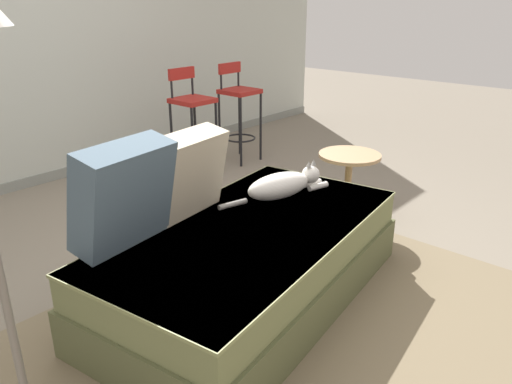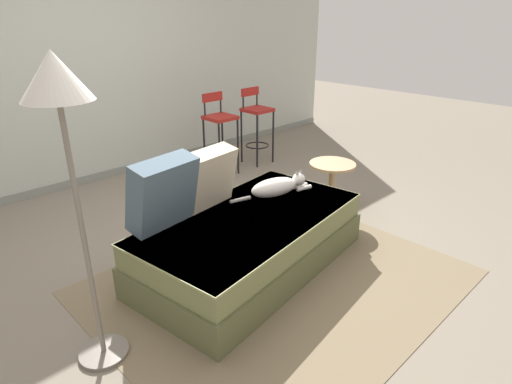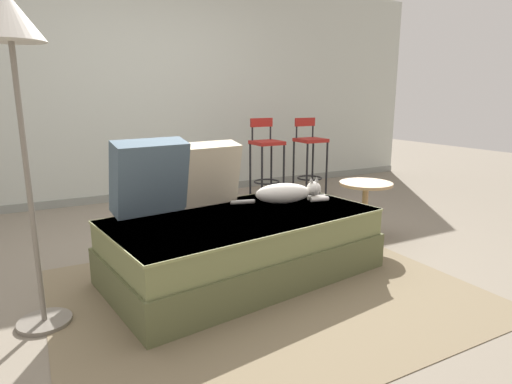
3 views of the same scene
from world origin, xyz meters
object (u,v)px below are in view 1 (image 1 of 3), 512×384
Objects in this scene: throw_pillow_middle at (188,173)px; bar_stool_by_doorway at (239,105)px; bar_stool_near_window at (192,115)px; couch at (251,262)px; side_table at (348,177)px; throw_pillow_corner at (123,195)px; cat at (283,185)px.

bar_stool_by_doorway reaches higher than throw_pillow_middle.
throw_pillow_middle is at bearing -132.23° from bar_stool_near_window.
bar_stool_by_doorway reaches higher than couch.
bar_stool_near_window is 1.90× the size of side_table.
throw_pillow_corner is 0.54× the size of bar_stool_by_doorway.
cat is (0.43, 0.13, 0.29)m from couch.
throw_pillow_middle is at bearing 171.82° from side_table.
cat is at bearing -129.60° from bar_stool_by_doorway.
throw_pillow_corner is at bearing 175.85° from side_table.
throw_pillow_middle is at bearing 156.19° from cat.
throw_pillow_corner is at bearing 150.78° from couch.
bar_stool_near_window is (0.74, 1.63, 0.05)m from cat.
couch is at bearing -162.62° from cat.
couch is at bearing -29.22° from throw_pillow_corner.
bar_stool_near_window is at bearing 179.98° from bar_stool_by_doorway.
bar_stool_near_window reaches higher than side_table.
bar_stool_by_doorway is at bearing 32.19° from throw_pillow_corner.
side_table is at bearing -87.60° from bar_stool_near_window.
bar_stool_near_window is at bearing 47.77° from throw_pillow_middle.
couch is at bearing -135.21° from bar_stool_by_doorway.
side_table is (1.78, -0.13, -0.36)m from throw_pillow_corner.
bar_stool_by_doorway reaches higher than throw_pillow_corner.
throw_pillow_corner is at bearing -147.81° from bar_stool_by_doorway.
couch is 3.71× the size of throw_pillow_corner.
cat is at bearing 17.38° from couch.
bar_stool_near_window is at bearing 56.41° from couch.
bar_stool_near_window is (1.27, 1.40, -0.10)m from throw_pillow_middle.
couch is 3.79× the size of side_table.
throw_pillow_corner reaches higher than side_table.
side_table is at bearing -8.18° from throw_pillow_middle.
bar_stool_near_window reaches higher than throw_pillow_corner.
throw_pillow_middle is (0.45, 0.06, -0.02)m from throw_pillow_corner.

